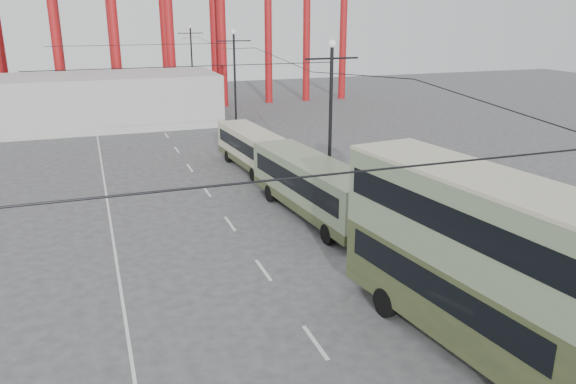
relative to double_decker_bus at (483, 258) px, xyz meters
name	(u,v)px	position (x,y,z in m)	size (l,w,h in m)	color
road_markings	(217,202)	(-4.62, 17.87, -3.35)	(12.52, 120.00, 0.01)	silver
lamp_post_mid	(330,123)	(1.84, 16.17, 1.32)	(3.20, 0.44, 9.32)	black
lamp_post_far	(235,81)	(1.84, 38.17, 1.32)	(3.20, 0.44, 9.32)	black
lamp_post_distant	(192,62)	(1.84, 60.17, 1.32)	(3.20, 0.44, 9.32)	black
fairground_shed	(104,100)	(-9.76, 45.17, -0.86)	(22.00, 10.00, 5.00)	#B0AFAA
double_decker_bus	(483,258)	(0.00, 0.00, 0.00)	(4.28, 11.44, 5.99)	#333E21
single_decker_green	(313,185)	(-0.15, 13.76, -1.58)	(3.57, 11.34, 3.15)	gray
single_decker_cream	(252,148)	(-0.53, 24.39, -1.78)	(2.98, 9.15, 2.80)	beige
pedestrian	(396,284)	(-0.83, 3.62, -2.54)	(0.60, 0.39, 1.63)	black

